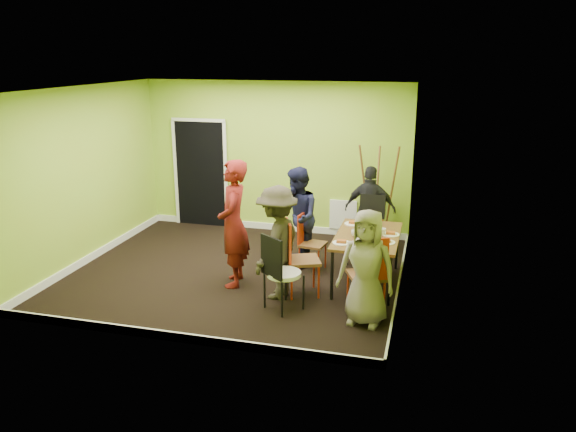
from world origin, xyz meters
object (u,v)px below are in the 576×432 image
(chair_left_near, at_px, (297,254))
(easel, at_px, (378,195))
(person_front_end, at_px, (367,268))
(chair_left_far, at_px, (308,238))
(dining_table, at_px, (367,238))
(chair_front_end, at_px, (369,271))
(person_standing, at_px, (233,224))
(blue_bottle, at_px, (377,235))
(chair_back_end, at_px, (372,213))
(person_left_far, at_px, (297,218))
(person_left_near, at_px, (277,243))
(thermos, at_px, (370,227))
(person_back_end, at_px, (370,209))
(orange_bottle, at_px, (359,228))
(chair_bentwood, at_px, (280,269))

(chair_left_near, bearing_deg, easel, 139.26)
(chair_left_near, height_order, person_front_end, person_front_end)
(person_front_end, bearing_deg, chair_left_far, 133.29)
(dining_table, height_order, person_front_end, person_front_end)
(chair_front_end, bearing_deg, person_standing, 142.21)
(easel, height_order, blue_bottle, easel)
(chair_left_near, distance_m, chair_back_end, 2.10)
(blue_bottle, height_order, person_left_far, person_left_far)
(chair_left_near, relative_size, person_left_near, 0.68)
(dining_table, distance_m, chair_front_end, 1.03)
(chair_left_far, xyz_separation_m, person_left_near, (-0.19, -1.11, 0.29))
(dining_table, xyz_separation_m, chair_front_end, (0.14, -1.01, -0.09))
(person_front_end, bearing_deg, dining_table, 105.24)
(chair_left_far, distance_m, chair_front_end, 1.74)
(chair_back_end, height_order, thermos, chair_back_end)
(thermos, xyz_separation_m, person_front_end, (0.12, -1.35, -0.11))
(thermos, height_order, person_back_end, person_back_end)
(person_standing, relative_size, person_left_near, 1.17)
(thermos, bearing_deg, person_left_far, 162.84)
(chair_front_end, relative_size, orange_bottle, 12.54)
(person_front_end, bearing_deg, chair_bentwood, -174.48)
(dining_table, distance_m, person_left_far, 1.25)
(person_back_end, bearing_deg, orange_bottle, 92.38)
(person_left_far, relative_size, person_back_end, 1.08)
(dining_table, xyz_separation_m, chair_back_end, (-0.08, 1.29, 0.03))
(chair_bentwood, height_order, person_left_near, person_left_near)
(chair_bentwood, distance_m, person_left_near, 0.49)
(chair_bentwood, distance_m, person_left_far, 1.67)
(chair_back_end, bearing_deg, person_left_near, 62.84)
(chair_bentwood, bearing_deg, easel, 108.70)
(chair_left_far, height_order, orange_bottle, chair_left_far)
(chair_back_end, bearing_deg, chair_left_far, 47.63)
(thermos, relative_size, blue_bottle, 1.00)
(dining_table, height_order, chair_left_near, chair_left_near)
(easel, bearing_deg, chair_bentwood, -106.91)
(person_back_end, relative_size, person_front_end, 1.00)
(chair_left_near, xyz_separation_m, chair_front_end, (1.04, -0.37, -0.00))
(dining_table, xyz_separation_m, person_back_end, (-0.13, 1.43, 0.04))
(chair_left_near, height_order, person_left_far, person_left_far)
(chair_left_far, relative_size, chair_left_near, 0.84)
(easel, relative_size, person_back_end, 1.20)
(person_back_end, bearing_deg, chair_bentwood, 74.70)
(chair_left_far, xyz_separation_m, person_standing, (-0.91, -0.84, 0.42))
(chair_front_end, xyz_separation_m, person_standing, (-2.01, 0.50, 0.32))
(person_left_far, xyz_separation_m, person_back_end, (1.03, 0.98, -0.06))
(dining_table, relative_size, thermos, 7.58)
(chair_back_end, relative_size, thermos, 5.16)
(dining_table, distance_m, chair_left_near, 1.11)
(dining_table, relative_size, chair_bentwood, 1.43)
(chair_left_far, distance_m, person_left_near, 1.16)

